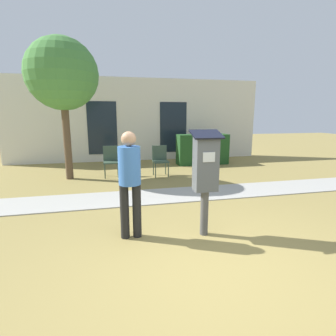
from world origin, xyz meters
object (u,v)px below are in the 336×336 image
(parking_meter, at_px, (206,170))
(outdoor_chair_left, at_px, (111,159))
(person_standing, at_px, (130,177))
(outdoor_chair_middle, at_px, (160,158))

(parking_meter, distance_m, outdoor_chair_left, 4.50)
(person_standing, xyz_separation_m, outdoor_chair_left, (-0.22, 4.12, -0.40))
(parking_meter, xyz_separation_m, outdoor_chair_middle, (0.12, 4.06, -0.49))
(person_standing, relative_size, outdoor_chair_middle, 1.76)
(person_standing, height_order, outdoor_chair_left, person_standing)
(outdoor_chair_middle, bearing_deg, parking_meter, -71.43)
(person_standing, xyz_separation_m, outdoor_chair_middle, (1.21, 3.90, -0.40))
(parking_meter, height_order, outdoor_chair_left, parking_meter)
(parking_meter, height_order, outdoor_chair_middle, parking_meter)
(outdoor_chair_middle, bearing_deg, outdoor_chair_left, -168.43)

